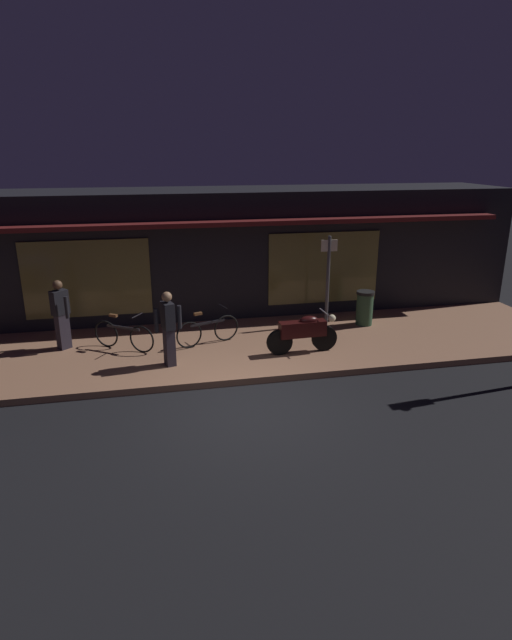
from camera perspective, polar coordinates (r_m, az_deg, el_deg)
ground_plane at (r=10.07m, az=-1.14°, el=-9.61°), size 60.00×60.00×0.00m
sidewalk_slab at (r=12.74m, az=-3.66°, el=-3.12°), size 18.00×4.00×0.15m
storefront_building at (r=15.50m, az=-5.63°, el=7.35°), size 18.00×3.30×3.60m
motorcycle at (r=12.17m, az=5.23°, el=-1.32°), size 1.70×0.55×0.97m
bicycle_parked at (r=12.71m, az=-14.24°, el=-1.63°), size 1.40×0.96×0.91m
bicycle_extra at (r=12.71m, az=-5.27°, el=-1.13°), size 1.58×0.64×0.91m
person_photographer at (r=13.06m, az=-20.50°, el=0.69°), size 0.47×0.52×1.67m
person_bystander at (r=11.43m, az=-9.53°, el=-0.78°), size 0.61×0.42×1.67m
sign_post at (r=13.99m, az=7.85°, el=4.85°), size 0.44×0.09×2.40m
trash_bin at (r=14.36m, az=11.76°, el=1.32°), size 0.48×0.48×0.93m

